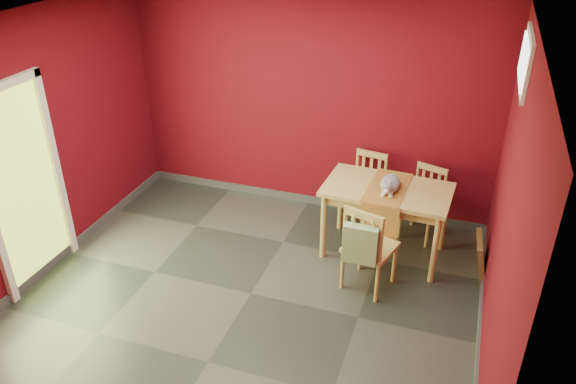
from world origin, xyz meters
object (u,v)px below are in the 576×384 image
(chair_far_right, at_px, (424,202))
(chair_near, at_px, (368,247))
(dining_table, at_px, (387,196))
(chair_far_left, at_px, (366,189))
(tote_bag, at_px, (360,244))
(cat, at_px, (390,181))
(picture_frame, at_px, (481,257))

(chair_far_right, bearing_deg, chair_near, -108.88)
(dining_table, relative_size, chair_far_left, 1.53)
(chair_far_left, distance_m, tote_bag, 1.53)
(chair_far_right, height_order, chair_near, chair_near)
(chair_near, relative_size, tote_bag, 2.11)
(dining_table, bearing_deg, tote_bag, -95.72)
(chair_far_right, distance_m, tote_bag, 1.52)
(chair_far_left, relative_size, cat, 2.14)
(chair_far_right, relative_size, cat, 2.04)
(picture_frame, bearing_deg, tote_bag, -144.49)
(chair_near, bearing_deg, cat, 83.22)
(chair_near, bearing_deg, dining_table, 85.83)
(dining_table, xyz_separation_m, chair_near, (-0.05, -0.67, -0.23))
(tote_bag, xyz_separation_m, cat, (0.12, 0.86, 0.28))
(chair_near, xyz_separation_m, cat, (0.08, 0.63, 0.44))
(cat, xyz_separation_m, picture_frame, (1.03, -0.04, -0.72))
(chair_near, bearing_deg, picture_frame, 28.21)
(dining_table, distance_m, picture_frame, 1.17)
(tote_bag, height_order, cat, cat)
(cat, bearing_deg, dining_table, 122.40)
(cat, bearing_deg, picture_frame, -2.49)
(dining_table, height_order, chair_near, chair_near)
(tote_bag, xyz_separation_m, picture_frame, (1.14, 0.82, -0.44))
(chair_far_right, height_order, cat, cat)
(chair_far_right, xyz_separation_m, picture_frame, (0.69, -0.61, -0.21))
(chair_far_left, xyz_separation_m, picture_frame, (1.39, -0.68, -0.23))
(chair_far_left, bearing_deg, cat, -60.26)
(cat, relative_size, picture_frame, 0.91)
(chair_far_right, xyz_separation_m, chair_near, (-0.41, -1.20, 0.06))
(dining_table, xyz_separation_m, chair_far_right, (0.36, 0.53, -0.29))
(dining_table, bearing_deg, chair_far_right, 55.63)
(chair_near, height_order, cat, cat)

